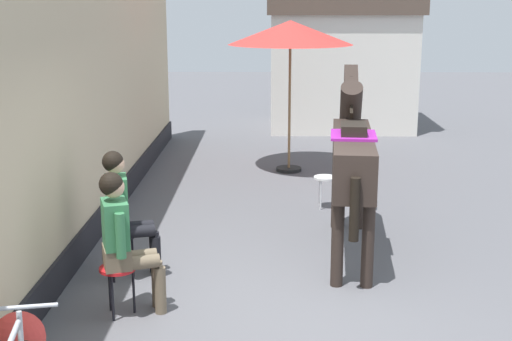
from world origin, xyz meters
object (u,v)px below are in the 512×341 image
at_px(seated_visitor_far, 123,208).
at_px(saddled_horse_center, 352,155).
at_px(cafe_parasol, 290,34).
at_px(spare_stool_white, 325,181).
at_px(seated_visitor_near, 123,236).

relative_size(seated_visitor_far, saddled_horse_center, 0.46).
bearing_deg(seated_visitor_far, cafe_parasol, 68.79).
relative_size(cafe_parasol, spare_stool_white, 5.61).
bearing_deg(seated_visitor_far, seated_visitor_near, -78.66).
height_order(seated_visitor_near, cafe_parasol, cafe_parasol).
bearing_deg(seated_visitor_far, saddled_horse_center, 19.61).
height_order(seated_visitor_far, cafe_parasol, cafe_parasol).
bearing_deg(seated_visitor_near, cafe_parasol, 73.52).
bearing_deg(spare_stool_white, saddled_horse_center, -84.86).
distance_m(seated_visitor_far, spare_stool_white, 3.53).
bearing_deg(seated_visitor_near, seated_visitor_far, 101.34).
bearing_deg(saddled_horse_center, seated_visitor_near, -142.23).
bearing_deg(seated_visitor_near, saddled_horse_center, 37.77).
bearing_deg(seated_visitor_near, spare_stool_white, 58.63).
xyz_separation_m(seated_visitor_near, spare_stool_white, (2.15, 3.53, -0.38)).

